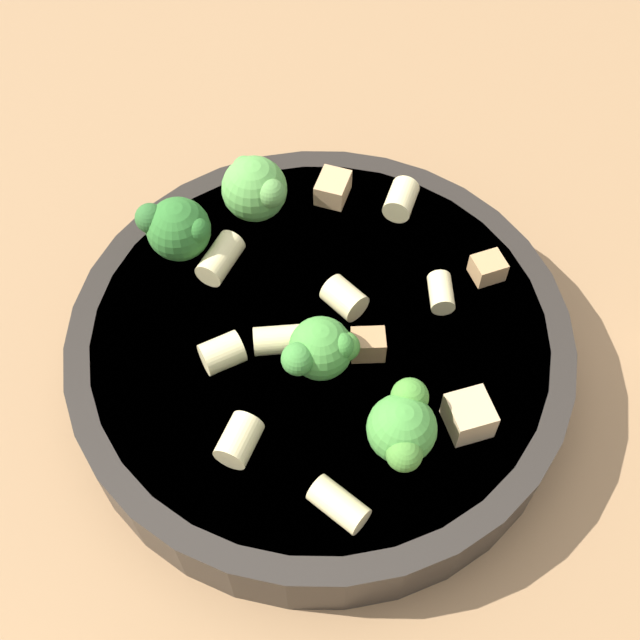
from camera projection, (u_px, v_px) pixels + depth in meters
ground_plane at (320, 368)px, 0.47m from camera, size 2.00×2.00×0.00m
pasta_bowl at (320, 347)px, 0.45m from camera, size 0.28×0.28×0.04m
broccoli_floret_0 at (403, 427)px, 0.38m from camera, size 0.05×0.03×0.04m
broccoli_floret_1 at (255, 189)px, 0.46m from camera, size 0.04×0.04×0.04m
broccoli_floret_2 at (177, 229)px, 0.45m from camera, size 0.04×0.04×0.04m
broccoli_floret_3 at (322, 350)px, 0.40m from camera, size 0.04×0.04×0.04m
rigatoni_0 at (344, 298)px, 0.44m from camera, size 0.03×0.03×0.02m
rigatoni_1 at (281, 340)px, 0.42m from camera, size 0.03×0.03×0.02m
rigatoni_2 at (441, 292)px, 0.44m from camera, size 0.02×0.02×0.01m
rigatoni_3 at (220, 258)px, 0.45m from camera, size 0.03×0.02×0.02m
rigatoni_4 at (339, 504)px, 0.37m from camera, size 0.02×0.03×0.01m
rigatoni_5 at (401, 199)px, 0.48m from camera, size 0.02×0.02×0.02m
rigatoni_6 at (239, 440)px, 0.39m from camera, size 0.02×0.02×0.02m
rigatoni_7 at (222, 353)px, 0.42m from camera, size 0.03×0.03×0.02m
chicken_chunk_0 at (368, 345)px, 0.42m from camera, size 0.02×0.02×0.02m
chicken_chunk_1 at (488, 268)px, 0.45m from camera, size 0.02×0.02×0.01m
chicken_chunk_2 at (333, 188)px, 0.48m from camera, size 0.02×0.02×0.01m
chicken_chunk_3 at (469, 416)px, 0.40m from camera, size 0.03×0.03×0.02m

